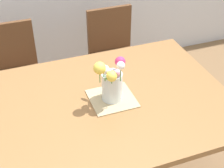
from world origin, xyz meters
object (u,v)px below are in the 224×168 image
(chair_left, at_px, (15,69))
(flower_vase, at_px, (111,81))
(dining_table, at_px, (99,111))
(chair_right, at_px, (113,50))

(chair_left, relative_size, flower_vase, 2.81)
(chair_left, bearing_deg, dining_table, 115.64)
(flower_vase, bearing_deg, chair_left, 119.51)
(chair_left, relative_size, chair_right, 1.00)
(chair_right, bearing_deg, chair_left, 0.00)
(chair_right, bearing_deg, flower_vase, 68.84)
(dining_table, height_order, chair_right, chair_right)
(dining_table, height_order, flower_vase, flower_vase)
(chair_left, xyz_separation_m, chair_right, (0.90, 0.00, 0.00))
(flower_vase, bearing_deg, dining_table, 175.57)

